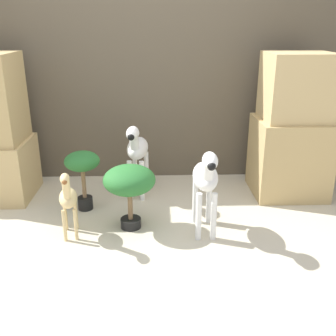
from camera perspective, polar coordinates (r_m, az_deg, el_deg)
ground_plane at (r=2.96m, az=-3.97°, el=-11.81°), size 14.00×14.00×0.00m
wall_back at (r=4.08m, az=-3.63°, el=13.66°), size 6.40×0.08×2.20m
rock_pillar_right at (r=3.87m, az=17.54°, el=5.11°), size 0.67×0.61×1.33m
zebra_right at (r=2.99m, az=5.51°, el=-1.60°), size 0.19×0.54×0.73m
zebra_left at (r=3.66m, az=-4.53°, el=2.62°), size 0.24×0.55×0.73m
giraffe_figurine at (r=3.07m, az=-14.31°, el=-4.20°), size 0.18×0.37×0.58m
potted_palm_front at (r=3.10m, az=-5.63°, el=-2.10°), size 0.41×0.41×0.53m
potted_palm_back at (r=3.47m, az=-12.32°, el=0.23°), size 0.30×0.30×0.54m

